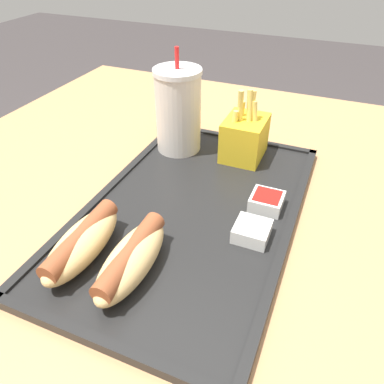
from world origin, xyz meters
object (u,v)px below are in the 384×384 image
(hot_dog_far, at_px, (82,242))
(sauce_cup_ketchup, at_px, (267,201))
(fries_carton, at_px, (245,137))
(sauce_cup_mayo, at_px, (252,231))
(hot_dog_near, at_px, (128,258))
(soda_cup, at_px, (178,111))

(hot_dog_far, relative_size, sauce_cup_ketchup, 3.11)
(fries_carton, bearing_deg, sauce_cup_mayo, -160.42)
(hot_dog_near, bearing_deg, sauce_cup_ketchup, -33.02)
(hot_dog_far, relative_size, hot_dog_near, 1.00)
(hot_dog_far, height_order, sauce_cup_mayo, hot_dog_far)
(hot_dog_far, bearing_deg, hot_dog_near, -90.00)
(hot_dog_near, height_order, fries_carton, fries_carton)
(hot_dog_far, distance_m, hot_dog_near, 0.07)
(hot_dog_far, bearing_deg, fries_carton, -19.72)
(soda_cup, xyz_separation_m, sauce_cup_ketchup, (-0.11, -0.19, -0.06))
(fries_carton, height_order, sauce_cup_mayo, fries_carton)
(hot_dog_far, relative_size, fries_carton, 1.15)
(fries_carton, bearing_deg, hot_dog_near, 171.46)
(soda_cup, relative_size, hot_dog_far, 1.28)
(sauce_cup_mayo, bearing_deg, sauce_cup_ketchup, -2.01)
(hot_dog_far, distance_m, fries_carton, 0.33)
(soda_cup, relative_size, sauce_cup_mayo, 3.97)
(soda_cup, height_order, hot_dog_near, soda_cup)
(sauce_cup_ketchup, bearing_deg, hot_dog_far, 134.94)
(hot_dog_far, distance_m, sauce_cup_ketchup, 0.26)
(fries_carton, bearing_deg, soda_cup, 98.23)
(soda_cup, bearing_deg, sauce_cup_ketchup, -120.28)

